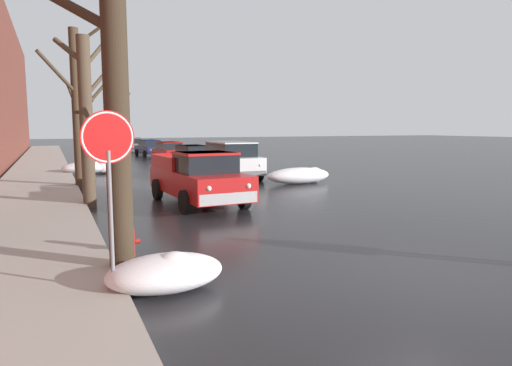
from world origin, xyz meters
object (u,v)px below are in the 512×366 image
at_px(sedan_red_parked_far_down_block, 169,151).
at_px(sedan_darkblue_queued_behind_truck, 150,148).
at_px(stop_sign_at_corner, 108,154).
at_px(suv_white_parked_kerbside_close, 231,159).
at_px(bare_tree_at_the_corner, 111,49).
at_px(bare_tree_mid_block, 77,105).
at_px(pickup_truck_red_approaching_near_lane, 199,178).
at_px(fire_hydrant, 129,239).
at_px(bare_tree_second_along_sidewalk, 87,116).
at_px(sedan_grey_at_far_intersection, 134,145).
at_px(sedan_black_parked_kerbside_mid, 194,156).

height_order(sedan_red_parked_far_down_block, sedan_darkblue_queued_behind_truck, same).
bearing_deg(stop_sign_at_corner, suv_white_parked_kerbside_close, 62.52).
bearing_deg(stop_sign_at_corner, bare_tree_at_the_corner, 78.95).
relative_size(bare_tree_mid_block, stop_sign_at_corner, 2.56).
distance_m(suv_white_parked_kerbside_close, sedan_darkblue_queued_behind_truck, 18.58).
xyz_separation_m(pickup_truck_red_approaching_near_lane, stop_sign_at_corner, (-3.62, -7.43, 1.27)).
bearing_deg(bare_tree_at_the_corner, fire_hydrant, 70.80).
height_order(sedan_red_parked_far_down_block, stop_sign_at_corner, stop_sign_at_corner).
relative_size(sedan_darkblue_queued_behind_truck, stop_sign_at_corner, 1.60).
bearing_deg(stop_sign_at_corner, pickup_truck_red_approaching_near_lane, 64.00).
distance_m(pickup_truck_red_approaching_near_lane, sedan_darkblue_queued_behind_truck, 25.38).
bearing_deg(bare_tree_second_along_sidewalk, sedan_grey_at_far_intersection, 78.39).
bearing_deg(sedan_darkblue_queued_behind_truck, sedan_red_parked_far_down_block, -87.37).
distance_m(bare_tree_mid_block, stop_sign_at_corner, 13.34).
height_order(bare_tree_second_along_sidewalk, bare_tree_mid_block, bare_tree_mid_block).
relative_size(sedan_grey_at_far_intersection, fire_hydrant, 5.64).
xyz_separation_m(bare_tree_at_the_corner, sedan_red_parked_far_down_block, (7.03, 25.40, -3.06)).
xyz_separation_m(sedan_black_parked_kerbside_mid, sedan_darkblue_queued_behind_truck, (-0.20, 12.47, -0.00)).
bearing_deg(sedan_red_parked_far_down_block, suv_white_parked_kerbside_close, -89.96).
distance_m(sedan_red_parked_far_down_block, sedan_grey_at_far_intersection, 13.65).
bearing_deg(suv_white_parked_kerbside_close, bare_tree_mid_block, -174.11).
relative_size(bare_tree_second_along_sidewalk, fire_hydrant, 8.28).
distance_m(bare_tree_second_along_sidewalk, stop_sign_at_corner, 8.36).
height_order(bare_tree_second_along_sidewalk, sedan_black_parked_kerbside_mid, bare_tree_second_along_sidewalk).
bearing_deg(pickup_truck_red_approaching_near_lane, stop_sign_at_corner, -116.00).
bearing_deg(pickup_truck_red_approaching_near_lane, bare_tree_mid_block, 119.44).
distance_m(bare_tree_second_along_sidewalk, sedan_black_parked_kerbside_mid, 13.81).
xyz_separation_m(bare_tree_at_the_corner, bare_tree_second_along_sidewalk, (0.09, 7.11, -0.94)).
xyz_separation_m(bare_tree_second_along_sidewalk, sedan_black_parked_kerbside_mid, (6.87, 11.78, -2.13)).
relative_size(suv_white_parked_kerbside_close, sedan_darkblue_queued_behind_truck, 1.04).
bearing_deg(bare_tree_mid_block, bare_tree_at_the_corner, -90.39).
xyz_separation_m(suv_white_parked_kerbside_close, fire_hydrant, (-6.72, -11.86, -0.63)).
height_order(sedan_darkblue_queued_behind_truck, stop_sign_at_corner, stop_sign_at_corner).
bearing_deg(fire_hydrant, bare_tree_second_along_sidewalk, 92.16).
xyz_separation_m(bare_tree_at_the_corner, sedan_darkblue_queued_behind_truck, (6.76, 31.36, -3.06)).
xyz_separation_m(bare_tree_mid_block, sedan_darkblue_queued_behind_truck, (6.68, 19.30, -2.68)).
bearing_deg(pickup_truck_red_approaching_near_lane, sedan_darkblue_queued_behind_truck, 82.36).
relative_size(pickup_truck_red_approaching_near_lane, sedan_darkblue_queued_behind_truck, 1.19).
bearing_deg(stop_sign_at_corner, sedan_grey_at_far_intersection, 80.29).
bearing_deg(stop_sign_at_corner, sedan_red_parked_far_down_block, 74.72).
height_order(pickup_truck_red_approaching_near_lane, sedan_red_parked_far_down_block, pickup_truck_red_approaching_near_lane).
distance_m(sedan_black_parked_kerbside_mid, sedan_grey_at_far_intersection, 20.17).
bearing_deg(bare_tree_mid_block, fire_hydrant, -88.77).
bearing_deg(sedan_black_parked_kerbside_mid, pickup_truck_red_approaching_near_lane, -105.76).
bearing_deg(sedan_black_parked_kerbside_mid, stop_sign_at_corner, -109.71).
distance_m(bare_tree_second_along_sidewalk, pickup_truck_red_approaching_near_lane, 3.96).
bearing_deg(sedan_black_parked_kerbside_mid, bare_tree_at_the_corner, -110.24).
height_order(suv_white_parked_kerbside_close, sedan_grey_at_far_intersection, suv_white_parked_kerbside_close).
xyz_separation_m(sedan_red_parked_far_down_block, fire_hydrant, (-6.71, -24.48, -0.40)).
height_order(bare_tree_mid_block, sedan_grey_at_far_intersection, bare_tree_mid_block).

